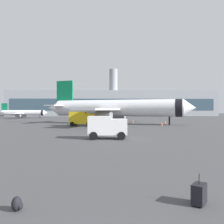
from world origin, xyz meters
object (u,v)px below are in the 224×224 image
object	(u,v)px
service_truck	(82,118)
traveller_backpack	(17,204)
cargo_van	(107,126)
safety_cone_near	(162,124)
safety_cone_mid	(133,121)
safety_cone_far	(165,122)
rolling_suitcase	(199,194)
airplane_taxiing	(23,113)
airplane_at_gate	(115,108)

from	to	relation	value
service_truck	traveller_backpack	xyz separation A→B (m)	(1.67, -40.14, -1.37)
service_truck	cargo_van	xyz separation A→B (m)	(4.87, -20.93, -0.16)
cargo_van	safety_cone_near	world-z (taller)	cargo_van
cargo_van	safety_cone_mid	size ratio (longest dim) A/B	6.23
safety_cone_far	rolling_suitcase	bearing A→B (deg)	-103.15
airplane_taxiing	cargo_van	size ratio (longest dim) A/B	4.46
cargo_van	safety_cone_mid	distance (m)	33.91
airplane_taxiing	rolling_suitcase	distance (m)	92.02
rolling_suitcase	traveller_backpack	distance (m)	6.26
cargo_van	rolling_suitcase	world-z (taller)	cargo_van
service_truck	traveller_backpack	size ratio (longest dim) A/B	10.66
safety_cone_mid	traveller_backpack	xyz separation A→B (m)	(-10.26, -52.35, -0.12)
airplane_taxiing	cargo_van	world-z (taller)	airplane_taxiing
rolling_suitcase	service_truck	bearing A→B (deg)	101.25
safety_cone_near	safety_cone_mid	size ratio (longest dim) A/B	0.95
cargo_van	safety_cone_far	bearing A→B (deg)	63.77
airplane_at_gate	airplane_taxiing	distance (m)	51.45
safety_cone_mid	traveller_backpack	world-z (taller)	safety_cone_mid
airplane_at_gate	service_truck	world-z (taller)	airplane_at_gate
airplane_taxiing	traveller_backpack	size ratio (longest dim) A/B	41.17
cargo_van	traveller_backpack	distance (m)	19.51
service_truck	traveller_backpack	bearing A→B (deg)	-87.61
cargo_van	airplane_at_gate	bearing A→B (deg)	85.30
cargo_van	safety_cone_near	bearing A→B (deg)	62.12
rolling_suitcase	traveller_backpack	bearing A→B (deg)	-177.23
service_truck	cargo_van	distance (m)	21.49
safety_cone_far	rolling_suitcase	size ratio (longest dim) A/B	0.57
cargo_van	service_truck	bearing A→B (deg)	103.10
cargo_van	traveller_backpack	world-z (taller)	cargo_van
airplane_taxiing	safety_cone_near	xyz separation A→B (m)	(43.76, -43.87, -1.69)
airplane_taxiing	safety_cone_far	size ratio (longest dim) A/B	31.64
safety_cone_near	cargo_van	bearing A→B (deg)	-117.88
service_truck	safety_cone_near	bearing A→B (deg)	4.74
service_truck	rolling_suitcase	bearing A→B (deg)	-78.75
airplane_at_gate	safety_cone_mid	distance (m)	7.89
service_truck	airplane_at_gate	bearing A→B (deg)	43.86
safety_cone_near	rolling_suitcase	size ratio (longest dim) A/B	0.61
airplane_at_gate	rolling_suitcase	xyz separation A→B (m)	(0.77, -46.71, -3.27)
service_truck	airplane_taxiing	bearing A→B (deg)	120.90
safety_cone_far	cargo_van	bearing A→B (deg)	-116.23
safety_cone_mid	safety_cone_far	size ratio (longest dim) A/B	1.14
safety_cone_mid	safety_cone_far	bearing A→B (deg)	-30.96
safety_cone_mid	traveller_backpack	distance (m)	53.35
cargo_van	safety_cone_near	size ratio (longest dim) A/B	6.58
safety_cone_mid	traveller_backpack	size ratio (longest dim) A/B	1.48
airplane_taxiing	safety_cone_mid	distance (m)	51.15
safety_cone_near	rolling_suitcase	xyz separation A→B (m)	(-8.75, -41.22, 0.06)
airplane_at_gate	service_truck	xyz separation A→B (m)	(-7.16, -6.88, -2.05)
rolling_suitcase	airplane_taxiing	bearing A→B (deg)	112.37
service_truck	safety_cone_mid	bearing A→B (deg)	45.67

